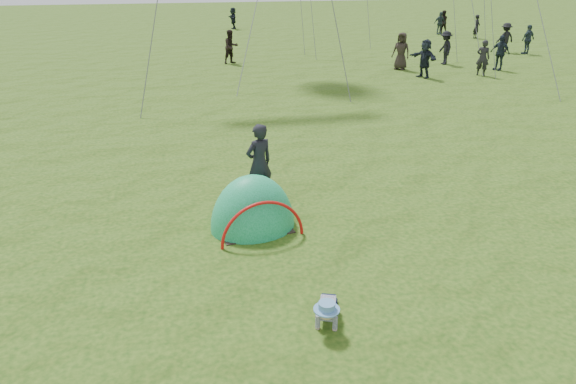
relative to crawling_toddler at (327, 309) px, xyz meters
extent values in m
plane|color=#193D0E|center=(0.51, 0.20, -0.26)|extent=(140.00, 140.00, 0.00)
ellipsoid|color=#0D853A|center=(-0.55, 3.20, -0.26)|extent=(1.87, 1.62, 2.17)
imported|color=black|center=(-0.19, 4.40, 0.61)|extent=(0.75, 0.64, 1.73)
imported|color=black|center=(18.60, 31.24, 0.56)|extent=(0.89, 0.75, 1.64)
imported|color=#26343E|center=(18.40, 20.92, 0.56)|extent=(1.03, 0.66, 1.63)
imported|color=black|center=(12.08, 18.91, 0.58)|extent=(0.72, 1.13, 1.67)
imported|color=black|center=(3.51, 37.50, 0.56)|extent=(0.62, 1.56, 1.64)
imported|color=black|center=(12.32, 15.84, 0.55)|extent=(0.70, 0.67, 1.62)
imported|color=#1D2832|center=(13.88, 16.85, 0.58)|extent=(0.80, 1.06, 1.67)
imported|color=black|center=(9.27, 18.11, 0.63)|extent=(1.01, 1.01, 1.77)
imported|color=black|center=(9.48, 16.01, 0.60)|extent=(0.98, 1.67, 1.71)
imported|color=black|center=(19.37, 27.82, 0.54)|extent=(0.69, 0.66, 1.59)
imported|color=black|center=(1.37, 21.67, 0.59)|extent=(1.02, 0.92, 1.69)
imported|color=#2C3B41|center=(17.97, 30.51, 0.54)|extent=(0.97, 0.49, 1.60)
imported|color=black|center=(17.54, 21.81, 0.58)|extent=(1.11, 0.68, 1.67)
camera|label=1|loc=(-1.89, -5.72, 4.48)|focal=32.00mm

